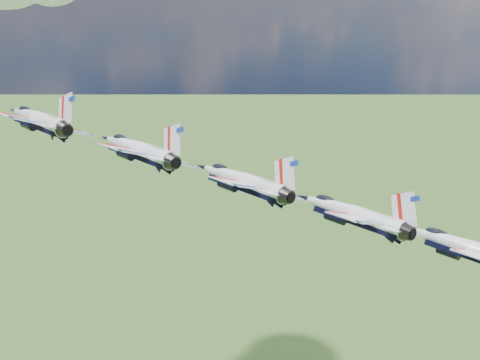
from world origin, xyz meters
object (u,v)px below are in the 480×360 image
jet_1 (136,149)px  jet_2 (240,180)px  jet_3 (350,213)px  jet_0 (37,119)px  jet_4 (466,248)px

jet_1 → jet_2: bearing=-55.1°
jet_2 → jet_3: size_ratio=1.00×
jet_0 → jet_4: 51.83m
jet_0 → jet_3: jet_0 is taller
jet_1 → jet_4: size_ratio=1.00×
jet_4 → jet_3: bearing=124.9°
jet_1 → jet_3: 25.91m
jet_1 → jet_4: bearing=-55.1°
jet_3 → jet_4: size_ratio=1.00×
jet_0 → jet_1: size_ratio=1.00×
jet_2 → jet_3: jet_2 is taller
jet_0 → jet_3: size_ratio=1.00×
jet_0 → jet_4: size_ratio=1.00×
jet_0 → jet_1: (9.35, -8.47, -2.94)m
jet_4 → jet_0: bearing=124.9°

